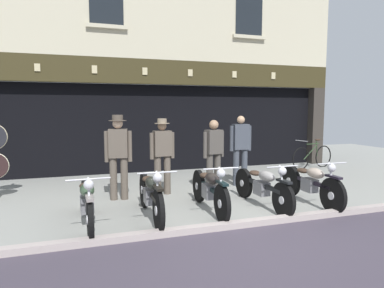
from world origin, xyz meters
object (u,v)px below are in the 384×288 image
at_px(motorcycle_right, 310,183).
at_px(advert_board_near, 254,117).
at_px(shopkeeper_center, 162,153).
at_px(motorcycle_left, 87,201).
at_px(leaning_bicycle, 313,156).
at_px(salesman_left, 118,153).
at_px(motorcycle_center_left, 151,194).
at_px(motorcycle_center_right, 262,186).
at_px(motorcycle_center, 210,189).
at_px(assistant_far_right, 240,147).
at_px(salesman_right, 214,152).

bearing_deg(motorcycle_right, advert_board_near, -103.61).
bearing_deg(shopkeeper_center, motorcycle_left, 40.14).
bearing_deg(leaning_bicycle, salesman_left, 95.86).
xyz_separation_m(motorcycle_left, motorcycle_center_left, (1.05, 0.05, 0.02)).
relative_size(motorcycle_left, leaning_bicycle, 1.13).
xyz_separation_m(salesman_left, advert_board_near, (4.76, 3.02, 0.63)).
distance_m(motorcycle_center_right, salesman_left, 2.98).
distance_m(motorcycle_right, advert_board_near, 4.85).
distance_m(motorcycle_left, leaning_bicycle, 7.71).
bearing_deg(motorcycle_center, assistant_far_right, -127.29).
distance_m(motorcycle_center_right, salesman_right, 1.61).
height_order(motorcycle_left, salesman_right, salesman_right).
distance_m(motorcycle_left, advert_board_near, 7.14).
xyz_separation_m(motorcycle_center_right, salesman_right, (-0.42, 1.48, 0.49)).
relative_size(motorcycle_center_left, motorcycle_right, 1.04).
height_order(motorcycle_left, salesman_left, salesman_left).
height_order(motorcycle_left, motorcycle_center, motorcycle_center).
distance_m(motorcycle_center_right, advert_board_near, 5.09).
xyz_separation_m(motorcycle_left, advert_board_near, (5.43, 4.48, 1.21)).
xyz_separation_m(motorcycle_left, salesman_right, (2.81, 1.53, 0.50)).
xyz_separation_m(motorcycle_left, motorcycle_center, (2.16, 0.09, 0.02)).
distance_m(motorcycle_center, advert_board_near, 5.60).
height_order(motorcycle_center, motorcycle_center_right, motorcycle_center).
bearing_deg(motorcycle_center, salesman_left, -39.71).
bearing_deg(advert_board_near, motorcycle_center, -126.71).
bearing_deg(salesman_left, motorcycle_left, 75.13).
relative_size(motorcycle_right, salesman_right, 1.22).
bearing_deg(motorcycle_left, motorcycle_center_right, 178.35).
height_order(advert_board_near, leaning_bicycle, advert_board_near).
distance_m(motorcycle_left, motorcycle_center, 2.16).
distance_m(motorcycle_center, shopkeeper_center, 1.67).
bearing_deg(shopkeeper_center, assistant_far_right, -176.48).
xyz_separation_m(salesman_right, advert_board_near, (2.62, 2.96, 0.71)).
relative_size(motorcycle_center_right, salesman_right, 1.26).
xyz_separation_m(motorcycle_center_left, salesman_right, (1.76, 1.48, 0.48)).
distance_m(motorcycle_center_left, assistant_far_right, 3.23).
bearing_deg(motorcycle_right, motorcycle_left, 0.17).
relative_size(shopkeeper_center, assistant_far_right, 0.98).
height_order(motorcycle_center, motorcycle_right, same).
distance_m(motorcycle_left, motorcycle_center_right, 3.23).
distance_m(motorcycle_right, salesman_right, 2.19).
relative_size(motorcycle_left, advert_board_near, 1.85).
relative_size(salesman_left, assistant_far_right, 1.03).
distance_m(motorcycle_center_right, leaning_bicycle, 4.97).
bearing_deg(advert_board_near, shopkeeper_center, -142.82).
height_order(motorcycle_left, leaning_bicycle, leaning_bicycle).
height_order(motorcycle_center, leaning_bicycle, leaning_bicycle).
height_order(shopkeeper_center, assistant_far_right, assistant_far_right).
height_order(motorcycle_center, salesman_left, salesman_left).
distance_m(motorcycle_center_left, salesman_right, 2.35).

